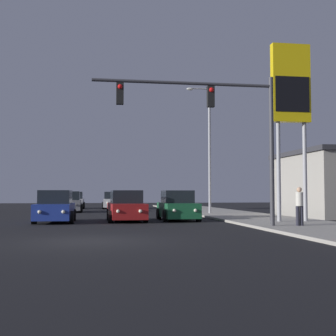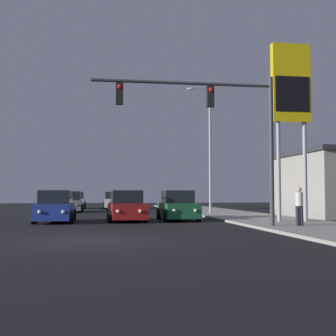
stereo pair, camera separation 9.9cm
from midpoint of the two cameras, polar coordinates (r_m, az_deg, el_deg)
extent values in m
plane|color=black|center=(15.24, -9.49, -8.78)|extent=(120.00, 120.00, 0.00)
cube|color=#9E998E|center=(26.87, 11.65, -6.16)|extent=(5.00, 60.00, 0.12)
cube|color=#195933|center=(26.36, 1.32, -5.15)|extent=(1.80, 4.20, 0.80)
cube|color=black|center=(26.50, 1.26, -3.52)|extent=(1.60, 2.00, 0.70)
cylinder|color=black|center=(24.95, -0.20, -5.86)|extent=(0.24, 0.64, 0.64)
cylinder|color=black|center=(25.28, 3.86, -5.82)|extent=(0.24, 0.64, 0.64)
cylinder|color=black|center=(27.52, -1.00, -5.60)|extent=(0.24, 0.64, 0.64)
cylinder|color=black|center=(27.82, 2.69, -5.57)|extent=(0.24, 0.64, 0.64)
sphere|color=#F2EACC|center=(24.18, 0.89, -5.21)|extent=(0.18, 0.18, 0.18)
sphere|color=#F2EACC|center=(24.39, 3.49, -5.19)|extent=(0.18, 0.18, 0.18)
cube|color=#B7B7BC|center=(47.61, -11.18, -4.18)|extent=(1.85, 4.22, 0.80)
cube|color=black|center=(47.75, -11.16, -3.28)|extent=(1.62, 2.02, 0.70)
cylinder|color=black|center=(46.37, -12.37, -4.52)|extent=(0.24, 0.64, 0.64)
cylinder|color=black|center=(46.29, -10.13, -4.55)|extent=(0.24, 0.64, 0.64)
cylinder|color=black|center=(48.96, -12.17, -4.45)|extent=(0.24, 0.64, 0.64)
cylinder|color=black|center=(48.89, -10.06, -4.47)|extent=(0.24, 0.64, 0.64)
sphere|color=#F2EACC|center=(45.52, -12.00, -4.16)|extent=(0.18, 0.18, 0.18)
sphere|color=#F2EACC|center=(45.47, -10.59, -4.18)|extent=(0.18, 0.18, 0.18)
cube|color=silver|center=(46.75, -6.60, -4.24)|extent=(1.92, 4.25, 0.80)
cube|color=black|center=(46.89, -6.60, -3.32)|extent=(1.66, 2.05, 0.70)
cylinder|color=black|center=(45.43, -7.67, -4.60)|extent=(0.24, 0.64, 0.64)
cylinder|color=black|center=(45.50, -5.40, -4.61)|extent=(0.24, 0.64, 0.64)
cylinder|color=black|center=(48.04, -7.73, -4.51)|extent=(0.24, 0.64, 0.64)
cylinder|color=black|center=(48.10, -5.58, -4.53)|extent=(0.24, 0.64, 0.64)
sphere|color=#F2EACC|center=(44.62, -7.21, -4.23)|extent=(0.18, 0.18, 0.18)
sphere|color=#F2EACC|center=(44.66, -5.78, -4.24)|extent=(0.18, 0.18, 0.18)
cube|color=maroon|center=(25.56, -4.97, -5.20)|extent=(1.95, 4.26, 0.80)
cube|color=black|center=(25.69, -4.99, -3.52)|extent=(1.67, 2.06, 0.70)
cylinder|color=black|center=(24.23, -6.91, -5.92)|extent=(0.24, 0.64, 0.64)
cylinder|color=black|center=(24.35, -2.65, -5.93)|extent=(0.24, 0.64, 0.64)
cylinder|color=black|center=(26.83, -7.08, -5.65)|extent=(0.24, 0.64, 0.64)
cylinder|color=black|center=(26.94, -3.24, -5.65)|extent=(0.24, 0.64, 0.64)
sphere|color=#F2EACC|center=(23.41, -6.00, -5.26)|extent=(0.18, 0.18, 0.18)
sphere|color=#F2EACC|center=(23.49, -3.27, -5.27)|extent=(0.18, 0.18, 0.18)
cube|color=navy|center=(25.27, -13.48, -5.15)|extent=(1.92, 4.25, 0.80)
cube|color=black|center=(25.41, -13.43, -3.45)|extent=(1.66, 2.05, 0.70)
cylinder|color=black|center=(24.08, -15.89, -5.84)|extent=(0.24, 0.64, 0.64)
cylinder|color=black|center=(23.93, -11.58, -5.91)|extent=(0.24, 0.64, 0.64)
cylinder|color=black|center=(26.67, -15.19, -5.58)|extent=(0.24, 0.64, 0.64)
cylinder|color=black|center=(26.52, -11.30, -5.64)|extent=(0.24, 0.64, 0.64)
sphere|color=#F2EACC|center=(23.22, -15.29, -5.19)|extent=(0.18, 0.18, 0.18)
sphere|color=#F2EACC|center=(23.12, -12.53, -5.24)|extent=(0.18, 0.18, 0.18)
cube|color=slate|center=(38.83, -11.75, -4.43)|extent=(1.84, 4.22, 0.80)
cube|color=black|center=(38.97, -11.73, -3.32)|extent=(1.62, 2.02, 0.70)
cylinder|color=black|center=(37.60, -13.24, -4.86)|extent=(0.24, 0.64, 0.64)
cylinder|color=black|center=(37.50, -10.49, -4.89)|extent=(0.24, 0.64, 0.64)
cylinder|color=black|center=(40.19, -12.95, -4.74)|extent=(0.24, 0.64, 0.64)
cylinder|color=black|center=(40.10, -10.37, -4.77)|extent=(0.24, 0.64, 0.64)
sphere|color=#F2EACC|center=(36.75, -12.80, -4.42)|extent=(0.18, 0.18, 0.18)
sphere|color=#F2EACC|center=(36.69, -11.06, -4.44)|extent=(0.18, 0.18, 0.18)
cylinder|color=#38383D|center=(20.88, 12.63, 2.06)|extent=(0.20, 0.20, 6.50)
cylinder|color=#38383D|center=(20.27, 2.06, 10.31)|extent=(7.78, 0.14, 0.14)
cube|color=black|center=(20.40, 5.32, 8.65)|extent=(0.30, 0.24, 0.90)
sphere|color=red|center=(20.32, 5.41, 9.48)|extent=(0.20, 0.20, 0.20)
cube|color=black|center=(19.84, -5.79, 8.99)|extent=(0.30, 0.24, 0.90)
sphere|color=red|center=(19.76, -5.77, 9.84)|extent=(0.20, 0.20, 0.20)
cylinder|color=#99999E|center=(33.26, 5.24, 2.25)|extent=(0.18, 0.18, 9.00)
cylinder|color=#99999E|center=(33.79, 4.04, 9.64)|extent=(1.40, 0.10, 0.10)
ellipsoid|color=silver|center=(33.63, 2.86, 9.61)|extent=(0.50, 0.24, 0.20)
cylinder|color=#99999E|center=(24.06, 13.46, -0.40)|extent=(0.20, 0.20, 5.00)
cylinder|color=#99999E|center=(24.62, 16.48, -0.42)|extent=(0.20, 0.20, 5.00)
cube|color=yellow|center=(24.95, 14.84, 9.97)|extent=(2.00, 0.40, 4.00)
cube|color=black|center=(24.63, 15.06, 8.72)|extent=(1.80, 0.03, 1.80)
cylinder|color=#23232D|center=(21.07, 15.63, -5.64)|extent=(0.16, 0.16, 0.85)
cylinder|color=#23232D|center=(21.15, 16.08, -5.62)|extent=(0.16, 0.16, 0.85)
cylinder|color=beige|center=(21.09, 15.83, -3.66)|extent=(0.32, 0.32, 0.60)
sphere|color=tan|center=(21.09, 15.81, -2.55)|extent=(0.22, 0.22, 0.22)
camera|label=1|loc=(0.05, -89.88, -0.01)|focal=50.00mm
camera|label=2|loc=(0.05, 90.12, 0.01)|focal=50.00mm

